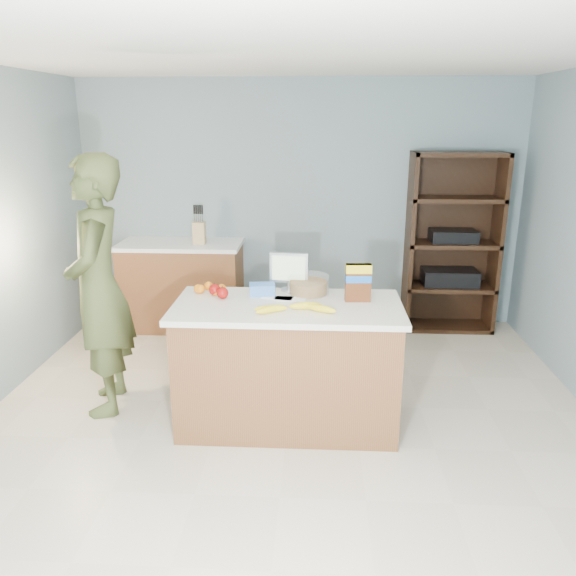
# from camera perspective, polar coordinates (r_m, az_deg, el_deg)

# --- Properties ---
(floor) EXTENTS (4.50, 5.00, 0.02)m
(floor) POSITION_cam_1_polar(r_m,az_deg,el_deg) (3.94, -0.29, -15.60)
(floor) COLOR beige
(floor) RESTS_ON ground
(walls) EXTENTS (4.52, 5.02, 2.51)m
(walls) POSITION_cam_1_polar(r_m,az_deg,el_deg) (3.35, -0.33, 8.96)
(walls) COLOR gray
(walls) RESTS_ON ground
(counter_peninsula) EXTENTS (1.56, 0.76, 0.90)m
(counter_peninsula) POSITION_cam_1_polar(r_m,az_deg,el_deg) (4.00, -0.04, -8.25)
(counter_peninsula) COLOR brown
(counter_peninsula) RESTS_ON ground
(back_cabinet) EXTENTS (1.24, 0.62, 0.90)m
(back_cabinet) POSITION_cam_1_polar(r_m,az_deg,el_deg) (5.93, -10.66, 0.32)
(back_cabinet) COLOR brown
(back_cabinet) RESTS_ON ground
(shelving_unit) EXTENTS (0.90, 0.40, 1.80)m
(shelving_unit) POSITION_cam_1_polar(r_m,az_deg,el_deg) (5.95, 16.22, 4.12)
(shelving_unit) COLOR black
(shelving_unit) RESTS_ON ground
(person) EXTENTS (0.60, 0.78, 1.89)m
(person) POSITION_cam_1_polar(r_m,az_deg,el_deg) (4.27, -18.68, 0.08)
(person) COLOR #454F27
(person) RESTS_ON ground
(knife_block) EXTENTS (0.12, 0.10, 0.31)m
(knife_block) POSITION_cam_1_polar(r_m,az_deg,el_deg) (5.71, -9.01, 5.64)
(knife_block) COLOR tan
(knife_block) RESTS_ON back_cabinet
(envelopes) EXTENTS (0.32, 0.16, 0.00)m
(envelopes) POSITION_cam_1_polar(r_m,az_deg,el_deg) (3.94, -0.43, -1.02)
(envelopes) COLOR white
(envelopes) RESTS_ON counter_peninsula
(bananas) EXTENTS (0.55, 0.22, 0.05)m
(bananas) POSITION_cam_1_polar(r_m,az_deg,el_deg) (3.67, 0.41, -2.04)
(bananas) COLOR yellow
(bananas) RESTS_ON counter_peninsula
(apples) EXTENTS (0.15, 0.16, 0.08)m
(apples) POSITION_cam_1_polar(r_m,az_deg,el_deg) (3.99, -7.07, -0.33)
(apples) COLOR maroon
(apples) RESTS_ON counter_peninsula
(oranges) EXTENTS (0.23, 0.19, 0.06)m
(oranges) POSITION_cam_1_polar(r_m,az_deg,el_deg) (4.09, -7.93, -0.08)
(oranges) COLOR orange
(oranges) RESTS_ON counter_peninsula
(blue_carton) EXTENTS (0.19, 0.14, 0.08)m
(blue_carton) POSITION_cam_1_polar(r_m,az_deg,el_deg) (4.01, -2.64, -0.14)
(blue_carton) COLOR blue
(blue_carton) RESTS_ON counter_peninsula
(salad_bowl) EXTENTS (0.30, 0.30, 0.13)m
(salad_bowl) POSITION_cam_1_polar(r_m,az_deg,el_deg) (4.04, 2.08, 0.25)
(salad_bowl) COLOR #267219
(salad_bowl) RESTS_ON counter_peninsula
(tv) EXTENTS (0.28, 0.12, 0.28)m
(tv) POSITION_cam_1_polar(r_m,az_deg,el_deg) (4.08, 0.09, 1.90)
(tv) COLOR silver
(tv) RESTS_ON counter_peninsula
(cereal_box) EXTENTS (0.18, 0.07, 0.26)m
(cereal_box) POSITION_cam_1_polar(r_m,az_deg,el_deg) (3.87, 7.15, 0.83)
(cereal_box) COLOR #592B14
(cereal_box) RESTS_ON counter_peninsula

